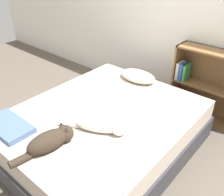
# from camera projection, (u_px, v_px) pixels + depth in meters

# --- Properties ---
(ground_plane) EXTENTS (8.00, 8.00, 0.00)m
(ground_plane) POSITION_uv_depth(u_px,v_px,m) (103.00, 148.00, 2.69)
(ground_plane) COLOR brown
(wall_back) EXTENTS (8.00, 0.06, 2.50)m
(wall_back) POSITION_uv_depth(u_px,v_px,m) (181.00, 7.00, 2.96)
(wall_back) COLOR white
(wall_back) RESTS_ON ground_plane
(bed) EXTENTS (1.57, 1.93, 0.47)m
(bed) POSITION_uv_depth(u_px,v_px,m) (103.00, 131.00, 2.57)
(bed) COLOR #333338
(bed) RESTS_ON ground_plane
(pillow) EXTENTS (0.46, 0.28, 0.11)m
(pillow) POSITION_uv_depth(u_px,v_px,m) (138.00, 76.00, 3.01)
(pillow) COLOR beige
(pillow) RESTS_ON bed
(cat_light) EXTENTS (0.59, 0.35, 0.17)m
(cat_light) POSITION_uv_depth(u_px,v_px,m) (103.00, 126.00, 2.16)
(cat_light) COLOR white
(cat_light) RESTS_ON bed
(cat_dark) EXTENTS (0.22, 0.55, 0.17)m
(cat_dark) POSITION_uv_depth(u_px,v_px,m) (51.00, 140.00, 1.98)
(cat_dark) COLOR #33281E
(cat_dark) RESTS_ON bed
(bookshelf) EXTENTS (0.93, 0.26, 0.88)m
(bookshelf) POSITION_uv_depth(u_px,v_px,m) (211.00, 85.00, 2.97)
(bookshelf) COLOR brown
(bookshelf) RESTS_ON ground_plane
(blanket_fold) EXTENTS (0.48, 0.26, 0.05)m
(blanket_fold) POSITION_uv_depth(u_px,v_px,m) (8.00, 126.00, 2.22)
(blanket_fold) COLOR #4C668E
(blanket_fold) RESTS_ON bed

